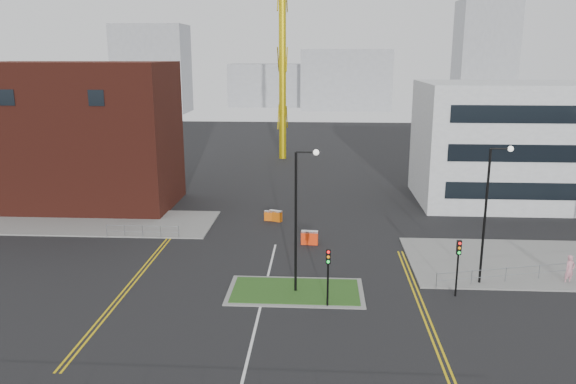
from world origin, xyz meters
TOP-DOWN VIEW (x-y plane):
  - ground at (0.00, 0.00)m, footprint 200.00×200.00m
  - pavement_left at (-20.00, 22.00)m, footprint 28.00×8.00m
  - island_kerb at (2.00, 8.00)m, footprint 8.60×4.60m
  - grass_island at (2.00, 8.00)m, footprint 8.00×4.00m
  - brick_building at (-22.97, 28.00)m, footprint 24.20×10.07m
  - office_block at (26.01, 31.97)m, footprint 25.00×12.20m
  - streetlamp_island at (2.22, 8.00)m, footprint 1.46×0.36m
  - streetlamp_right_near at (14.22, 10.00)m, footprint 1.46×0.36m
  - traffic_light_island at (4.00, 5.98)m, footprint 0.28×0.33m
  - traffic_light_right at (12.00, 7.98)m, footprint 0.28×0.33m
  - railing_left at (-11.00, 18.00)m, footprint 6.05×0.05m
  - railing_right at (20.50, 11.50)m, footprint 19.05×5.05m
  - centre_line at (0.00, 2.00)m, footprint 0.15×30.00m
  - yellow_left_a at (-9.00, 10.00)m, footprint 0.12×24.00m
  - yellow_left_b at (-8.70, 10.00)m, footprint 0.12×24.00m
  - yellow_right_a at (9.50, 6.00)m, footprint 0.12×20.00m
  - yellow_right_b at (9.80, 6.00)m, footprint 0.12×20.00m
  - skyline_a at (-40.00, 120.00)m, footprint 18.00×12.00m
  - skyline_b at (10.00, 130.00)m, footprint 24.00×12.00m
  - skyline_c at (45.00, 125.00)m, footprint 14.00×12.00m
  - skyline_d at (-8.00, 140.00)m, footprint 30.00×12.00m
  - pedestrian at (19.85, 10.37)m, footprint 0.85×0.71m
  - barrier_left at (-1.00, 23.61)m, footprint 1.11×0.53m
  - barrier_mid at (-0.51, 23.47)m, footprint 1.24×0.83m
  - barrier_right at (2.69, 17.27)m, footprint 1.35×0.55m

SIDE VIEW (x-z plane):
  - ground at x=0.00m, z-range 0.00..0.00m
  - centre_line at x=0.00m, z-range 0.00..0.01m
  - yellow_left_a at x=-9.00m, z-range 0.00..0.01m
  - yellow_left_b at x=-8.70m, z-range 0.00..0.01m
  - yellow_right_a at x=9.50m, z-range 0.00..0.01m
  - yellow_right_b at x=9.80m, z-range 0.00..0.01m
  - island_kerb at x=2.00m, z-range 0.00..0.08m
  - pavement_left at x=-20.00m, z-range 0.00..0.12m
  - grass_island at x=2.00m, z-range 0.00..0.12m
  - barrier_left at x=-1.00m, z-range 0.04..0.94m
  - barrier_mid at x=-0.51m, z-range 0.04..1.04m
  - barrier_right at x=2.69m, z-range 0.05..1.16m
  - railing_left at x=-11.00m, z-range 0.19..1.29m
  - railing_right at x=20.50m, z-range 0.23..1.33m
  - pedestrian at x=19.85m, z-range 0.00..1.98m
  - traffic_light_island at x=4.00m, z-range 0.74..4.39m
  - traffic_light_right at x=12.00m, z-range 0.74..4.39m
  - streetlamp_island at x=2.22m, z-range 0.82..10.00m
  - streetlamp_right_near at x=14.22m, z-range 0.82..10.00m
  - skyline_d at x=-8.00m, z-range 0.00..12.00m
  - office_block at x=26.01m, z-range 0.00..12.00m
  - brick_building at x=-22.97m, z-range -0.27..13.97m
  - skyline_b at x=10.00m, z-range 0.00..16.00m
  - skyline_a at x=-40.00m, z-range 0.00..22.00m
  - skyline_c at x=45.00m, z-range 0.00..28.00m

